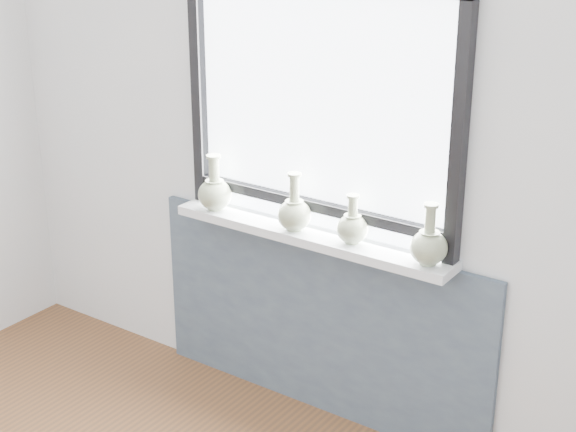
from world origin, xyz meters
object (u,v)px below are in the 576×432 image
Objects in this scene: vase_a at (215,192)px; vase_b at (294,212)px; vase_c at (352,227)px; windowsill at (310,236)px; vase_d at (429,245)px.

vase_b is at bearing 0.08° from vase_a.
windowsill is at bearing 179.12° from vase_c.
vase_c is (0.70, 0.02, -0.01)m from vase_a.
windowsill is 0.23m from vase_c.
windowsill is 5.21× the size of vase_b.
windowsill is 5.19× the size of vase_a.
vase_b is (-0.06, -0.02, 0.10)m from windowsill.
vase_c is at bearing 1.66° from vase_a.
vase_c is at bearing 177.94° from vase_d.
vase_b reaches higher than vase_c.
vase_c is (0.21, -0.00, 0.09)m from windowsill.
windowsill is 0.57m from vase_d.
vase_c is at bearing -0.88° from windowsill.
vase_b is at bearing -159.93° from windowsill.
vase_a is 1.23× the size of vase_c.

